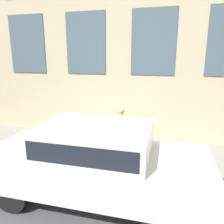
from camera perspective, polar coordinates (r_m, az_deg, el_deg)
The scene contains 5 objects.
ground_plane at distance 6.35m, azimuth -3.16°, elevation -14.22°, with size 80.00×80.00×0.00m, color #47474C.
sidewalk at distance 7.27m, azimuth -0.49°, elevation -9.67°, with size 2.22×60.00×0.16m.
fire_hydrant at distance 6.48m, azimuth -2.48°, elevation -8.56°, with size 0.37×0.47×0.71m.
person at distance 6.74m, azimuth 2.36°, elevation -3.21°, with size 0.34×0.23×1.41m.
parked_car_white_near at distance 4.78m, azimuth -4.32°, elevation -11.91°, with size 1.95×4.75×1.65m.
Camera 1 is at (-5.32, -1.72, 3.01)m, focal length 35.00 mm.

